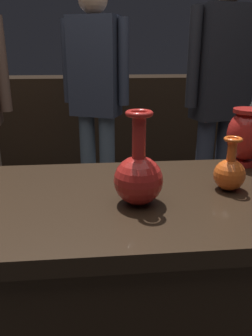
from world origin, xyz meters
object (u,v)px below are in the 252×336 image
(vase_left_accent, at_px, (230,172))
(visitor_near_right, at_px, (220,92))
(vase_centerpiece, at_px, (138,176))
(vase_right_accent, at_px, (246,135))
(shelf_vase_center, at_px, (99,64))
(visitor_center_back, at_px, (96,93))

(vase_left_accent, distance_m, visitor_near_right, 1.11)
(vase_centerpiece, relative_size, vase_left_accent, 1.58)
(vase_left_accent, xyz_separation_m, vase_right_accent, (0.15, 0.23, 0.06))
(vase_centerpiece, height_order, vase_right_accent, vase_centerpiece)
(vase_left_accent, height_order, vase_right_accent, vase_right_accent)
(vase_centerpiece, xyz_separation_m, shelf_vase_center, (-0.07, 2.27, 0.22))
(visitor_center_back, bearing_deg, vase_right_accent, 140.15)
(vase_left_accent, relative_size, vase_right_accent, 0.79)
(vase_centerpiece, bearing_deg, shelf_vase_center, 91.67)
(vase_centerpiece, height_order, visitor_near_right, visitor_near_right)
(visitor_near_right, bearing_deg, vase_left_accent, 56.07)
(vase_left_accent, distance_m, visitor_center_back, 1.42)
(vase_centerpiece, xyz_separation_m, vase_left_accent, (0.30, 0.07, -0.03))
(vase_right_accent, distance_m, shelf_vase_center, 2.04)
(shelf_vase_center, bearing_deg, visitor_center_back, -92.68)
(visitor_center_back, bearing_deg, vase_centerpiece, 118.06)
(vase_right_accent, height_order, shelf_vase_center, shelf_vase_center)
(vase_centerpiece, bearing_deg, vase_left_accent, 13.59)
(vase_right_accent, distance_m, visitor_center_back, 1.25)
(vase_centerpiece, bearing_deg, visitor_center_back, 94.23)
(vase_centerpiece, distance_m, shelf_vase_center, 2.28)
(vase_centerpiece, height_order, shelf_vase_center, shelf_vase_center)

